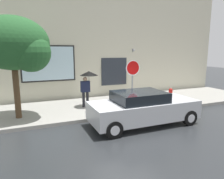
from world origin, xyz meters
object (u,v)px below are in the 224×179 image
object	(u,v)px
parked_car	(143,108)
stop_sign	(133,75)
street_tree	(16,45)
fire_hydrant	(170,95)
pedestrian_with_umbrella	(88,79)

from	to	relation	value
parked_car	stop_sign	size ratio (longest dim) A/B	1.83
street_tree	stop_sign	world-z (taller)	street_tree
fire_hydrant	pedestrian_with_umbrella	distance (m)	4.84
parked_car	fire_hydrant	world-z (taller)	parked_car
pedestrian_with_umbrella	stop_sign	xyz separation A→B (m)	(1.93, -1.29, 0.26)
street_tree	fire_hydrant	bearing A→B (deg)	-1.16
parked_car	fire_hydrant	xyz separation A→B (m)	(3.18, 2.24, -0.17)
pedestrian_with_umbrella	street_tree	world-z (taller)	street_tree
street_tree	stop_sign	bearing A→B (deg)	-6.49
parked_car	street_tree	bearing A→B (deg)	152.86
fire_hydrant	pedestrian_with_umbrella	xyz separation A→B (m)	(-4.64, 0.86, 1.08)
pedestrian_with_umbrella	stop_sign	bearing A→B (deg)	-33.63
parked_car	stop_sign	xyz separation A→B (m)	(0.47, 1.81, 1.17)
stop_sign	street_tree	bearing A→B (deg)	173.51
street_tree	stop_sign	size ratio (longest dim) A/B	1.76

